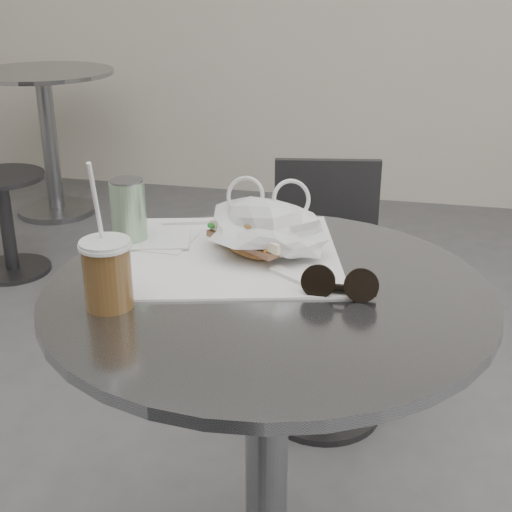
% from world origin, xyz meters
% --- Properties ---
extents(cafe_table, '(0.76, 0.76, 0.74)m').
position_xyz_m(cafe_table, '(0.00, 0.20, 0.47)').
color(cafe_table, slate).
rests_on(cafe_table, ground).
extents(bg_table, '(0.70, 0.70, 0.74)m').
position_xyz_m(bg_table, '(-1.60, 2.40, 0.47)').
color(bg_table, slate).
rests_on(bg_table, ground).
extents(chair_far, '(0.38, 0.41, 0.72)m').
position_xyz_m(chair_far, '(0.01, 0.96, 0.33)').
color(chair_far, '#2F2F32').
rests_on(chair_far, ground).
extents(sandwich_paper, '(0.50, 0.48, 0.00)m').
position_xyz_m(sandwich_paper, '(-0.10, 0.32, 0.74)').
color(sandwich_paper, white).
rests_on(sandwich_paper, cafe_table).
extents(banh_mi, '(0.21, 0.19, 0.07)m').
position_xyz_m(banh_mi, '(-0.06, 0.32, 0.78)').
color(banh_mi, '#B68445').
rests_on(banh_mi, sandwich_paper).
extents(iced_coffee, '(0.08, 0.08, 0.24)m').
position_xyz_m(iced_coffee, '(-0.23, 0.08, 0.80)').
color(iced_coffee, brown).
rests_on(iced_coffee, cafe_table).
extents(sunglasses, '(0.13, 0.03, 0.06)m').
position_xyz_m(sunglasses, '(0.12, 0.18, 0.76)').
color(sunglasses, black).
rests_on(sunglasses, cafe_table).
extents(plastic_bag, '(0.24, 0.20, 0.10)m').
position_xyz_m(plastic_bag, '(-0.03, 0.33, 0.79)').
color(plastic_bag, silver).
rests_on(plastic_bag, cafe_table).
extents(napkin_stack, '(0.15, 0.15, 0.01)m').
position_xyz_m(napkin_stack, '(-0.25, 0.36, 0.74)').
color(napkin_stack, white).
rests_on(napkin_stack, cafe_table).
extents(drink_can, '(0.07, 0.07, 0.13)m').
position_xyz_m(drink_can, '(-0.30, 0.34, 0.80)').
color(drink_can, '#5DA05F').
rests_on(drink_can, cafe_table).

